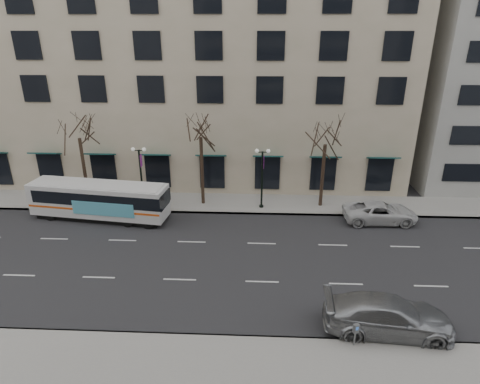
# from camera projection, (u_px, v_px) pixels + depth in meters

# --- Properties ---
(ground) EXTENTS (160.00, 160.00, 0.00)m
(ground) POSITION_uv_depth(u_px,v_px,m) (186.00, 259.00, 26.43)
(ground) COLOR black
(ground) RESTS_ON ground
(sidewalk_far) EXTENTS (80.00, 4.00, 0.15)m
(sidewalk_far) POSITION_uv_depth(u_px,v_px,m) (261.00, 204.00, 34.50)
(sidewalk_far) COLOR gray
(sidewalk_far) RESTS_ON ground
(building_hotel) EXTENTS (40.00, 20.00, 24.00)m
(building_hotel) POSITION_uv_depth(u_px,v_px,m) (195.00, 50.00, 41.31)
(building_hotel) COLOR tan
(building_hotel) RESTS_ON ground
(tree_far_left) EXTENTS (3.60, 3.60, 8.34)m
(tree_far_left) POSITION_uv_depth(u_px,v_px,m) (78.00, 127.00, 32.41)
(tree_far_left) COLOR black
(tree_far_left) RESTS_ON ground
(tree_far_mid) EXTENTS (3.60, 3.60, 8.55)m
(tree_far_mid) POSITION_uv_depth(u_px,v_px,m) (200.00, 126.00, 31.91)
(tree_far_mid) COLOR black
(tree_far_mid) RESTS_ON ground
(tree_far_right) EXTENTS (3.60, 3.60, 8.06)m
(tree_far_right) POSITION_uv_depth(u_px,v_px,m) (326.00, 133.00, 31.68)
(tree_far_right) COLOR black
(tree_far_right) RESTS_ON ground
(lamp_post_left) EXTENTS (1.22, 0.45, 5.21)m
(lamp_post_left) POSITION_uv_depth(u_px,v_px,m) (141.00, 174.00, 33.08)
(lamp_post_left) COLOR black
(lamp_post_left) RESTS_ON ground
(lamp_post_right) EXTENTS (1.22, 0.45, 5.21)m
(lamp_post_right) POSITION_uv_depth(u_px,v_px,m) (262.00, 176.00, 32.67)
(lamp_post_right) COLOR black
(lamp_post_right) RESTS_ON ground
(city_bus) EXTENTS (11.14, 3.76, 2.96)m
(city_bus) POSITION_uv_depth(u_px,v_px,m) (100.00, 200.00, 31.48)
(city_bus) COLOR silver
(city_bus) RESTS_ON ground
(silver_car) EXTENTS (6.52, 3.03, 1.84)m
(silver_car) POSITION_uv_depth(u_px,v_px,m) (388.00, 316.00, 19.89)
(silver_car) COLOR #96999D
(silver_car) RESTS_ON ground
(white_pickup) EXTENTS (5.75, 2.79, 1.58)m
(white_pickup) POSITION_uv_depth(u_px,v_px,m) (380.00, 212.00, 31.26)
(white_pickup) COLOR silver
(white_pickup) RESTS_ON ground
(pay_station) EXTENTS (0.31, 0.25, 1.22)m
(pay_station) POSITION_uv_depth(u_px,v_px,m) (356.00, 330.00, 18.78)
(pay_station) COLOR slate
(pay_station) RESTS_ON sidewalk_near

